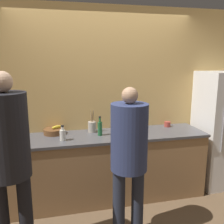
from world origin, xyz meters
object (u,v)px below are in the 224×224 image
at_px(refrigerator, 220,129).
at_px(bottle_green, 100,128).
at_px(cup_yellow, 15,140).
at_px(person_center, 129,151).
at_px(utensil_crock, 92,126).
at_px(person_left, 8,152).
at_px(cup_red, 167,124).
at_px(fruit_bowl, 54,131).
at_px(bottle_clear, 63,135).

xyz_separation_m(refrigerator, bottle_green, (-1.82, -0.03, 0.15)).
height_order(refrigerator, cup_yellow, refrigerator).
bearing_deg(bottle_green, cup_yellow, -174.81).
distance_m(person_center, utensil_crock, 1.02).
bearing_deg(cup_yellow, refrigerator, 2.50).
relative_size(refrigerator, cup_yellow, 18.01).
xyz_separation_m(person_left, cup_red, (2.03, 1.08, -0.15)).
bearing_deg(utensil_crock, bottle_green, -66.84).
distance_m(person_left, fruit_bowl, 1.16).
relative_size(bottle_clear, cup_red, 2.11).
height_order(person_left, utensil_crock, person_left).
xyz_separation_m(fruit_bowl, bottle_green, (0.59, -0.21, 0.06)).
distance_m(bottle_clear, cup_yellow, 0.55).
relative_size(bottle_green, cup_yellow, 2.71).
bearing_deg(cup_red, cup_yellow, -172.08).
xyz_separation_m(person_center, bottle_green, (-0.15, 0.82, 0.02)).
distance_m(person_center, bottle_clear, 0.96).
relative_size(person_center, bottle_green, 6.32).
bearing_deg(person_left, utensil_crock, 49.38).
distance_m(cup_yellow, cup_red, 2.11).
bearing_deg(fruit_bowl, refrigerator, -4.14).
xyz_separation_m(person_left, cup_yellow, (-0.05, 0.79, -0.14)).
height_order(utensil_crock, cup_yellow, utensil_crock).
distance_m(person_left, cup_yellow, 0.80).
xyz_separation_m(person_left, utensil_crock, (0.91, 1.06, -0.11)).
relative_size(refrigerator, utensil_crock, 5.52).
bearing_deg(bottle_clear, utensil_crock, 34.10).
bearing_deg(refrigerator, cup_red, 167.91).
distance_m(refrigerator, person_left, 2.96).
xyz_separation_m(fruit_bowl, cup_yellow, (-0.45, -0.30, 0.01)).
distance_m(refrigerator, utensil_crock, 1.91).
bearing_deg(bottle_clear, refrigerator, 3.26).
distance_m(fruit_bowl, bottle_clear, 0.32).
bearing_deg(bottle_green, person_left, -138.12).
xyz_separation_m(person_center, cup_red, (0.91, 1.01, -0.04)).
bearing_deg(bottle_clear, cup_red, 10.93).
distance_m(person_left, bottle_clear, 0.93).
relative_size(utensil_crock, cup_red, 3.40).
bearing_deg(refrigerator, cup_yellow, -177.50).
bearing_deg(person_center, person_left, -176.90).
height_order(person_left, cup_yellow, person_left).
relative_size(bottle_green, cup_red, 2.82).
distance_m(utensil_crock, cup_yellow, 1.00).
distance_m(person_center, cup_yellow, 1.39).
bearing_deg(bottle_green, person_center, -79.87).
bearing_deg(person_left, refrigerator, 17.98).
height_order(refrigerator, bottle_green, refrigerator).
relative_size(utensil_crock, bottle_green, 1.21).
height_order(bottle_clear, cup_red, bottle_clear).
bearing_deg(cup_yellow, fruit_bowl, 33.70).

